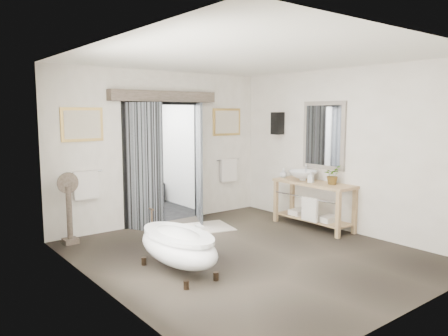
{
  "coord_description": "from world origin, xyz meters",
  "views": [
    {
      "loc": [
        -4.22,
        -4.76,
        2.12
      ],
      "look_at": [
        0.0,
        0.6,
        1.25
      ],
      "focal_mm": 35.0,
      "sensor_mm": 36.0,
      "label": 1
    }
  ],
  "objects_px": {
    "clawfoot_tub": "(178,246)",
    "rug": "(198,228)",
    "basin": "(303,176)",
    "vanity": "(313,201)"
  },
  "relations": [
    {
      "from": "rug",
      "to": "vanity",
      "type": "bearing_deg",
      "value": -35.93
    },
    {
      "from": "clawfoot_tub",
      "to": "vanity",
      "type": "height_order",
      "value": "vanity"
    },
    {
      "from": "clawfoot_tub",
      "to": "rug",
      "type": "height_order",
      "value": "clawfoot_tub"
    },
    {
      "from": "clawfoot_tub",
      "to": "vanity",
      "type": "distance_m",
      "value": 3.22
    },
    {
      "from": "clawfoot_tub",
      "to": "vanity",
      "type": "relative_size",
      "value": 0.96
    },
    {
      "from": "rug",
      "to": "basin",
      "type": "distance_m",
      "value": 2.19
    },
    {
      "from": "vanity",
      "to": "rug",
      "type": "bearing_deg",
      "value": 144.07
    },
    {
      "from": "clawfoot_tub",
      "to": "basin",
      "type": "xyz_separation_m",
      "value": [
        3.19,
        0.67,
        0.58
      ]
    },
    {
      "from": "vanity",
      "to": "basin",
      "type": "xyz_separation_m",
      "value": [
        0.01,
        0.27,
        0.44
      ]
    },
    {
      "from": "rug",
      "to": "basin",
      "type": "xyz_separation_m",
      "value": [
        1.72,
        -0.97,
        0.94
      ]
    }
  ]
}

